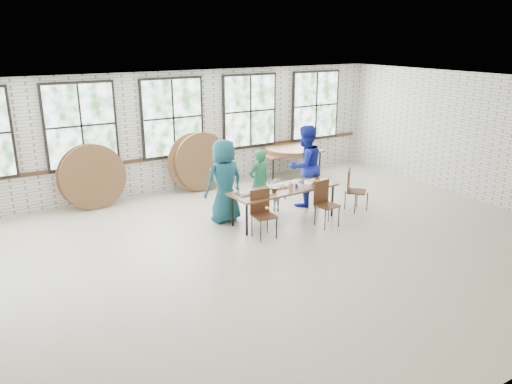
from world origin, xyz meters
TOP-DOWN VIEW (x-y plane):
  - room at (0.00, 4.44)m, footprint 12.00×12.00m
  - dining_table at (1.14, 1.17)m, footprint 2.44×0.92m
  - chair_near_left at (0.31, 0.69)m, footprint 0.45×0.44m
  - chair_near_right at (1.75, 0.56)m, footprint 0.47×0.46m
  - chair_spare at (2.88, 0.97)m, footprint 0.58×0.58m
  - adult_teal at (0.06, 1.82)m, footprint 0.92×0.64m
  - adult_green at (0.92, 1.82)m, footprint 0.59×0.43m
  - toddler at (1.37, 1.82)m, footprint 0.55×0.43m
  - adult_blue at (2.15, 1.82)m, footprint 0.98×0.80m
  - storage_table at (3.22, 3.90)m, footprint 1.82×0.79m
  - tabletop_clutter at (1.24, 1.13)m, footprint 2.06×0.61m
  - round_tops_stacked at (3.22, 3.90)m, footprint 1.50×1.50m
  - round_tops_leaning at (-0.80, 4.12)m, footprint 4.28×0.41m

SIDE VIEW (x-z plane):
  - toddler at x=1.37m, z-range 0.00..0.75m
  - chair_near_left at x=0.31m, z-range 0.08..1.03m
  - chair_near_right at x=1.75m, z-range 0.08..1.03m
  - chair_spare at x=2.88m, z-range 0.08..1.03m
  - storage_table at x=3.22m, z-range 0.32..1.06m
  - dining_table at x=1.14m, z-range 0.32..1.06m
  - round_tops_leaning at x=-0.80m, z-range -0.01..1.48m
  - adult_green at x=0.92m, z-range 0.00..1.48m
  - tabletop_clutter at x=1.24m, z-range 0.71..0.82m
  - round_tops_stacked at x=3.22m, z-range 0.74..0.87m
  - adult_teal at x=0.06m, z-range 0.00..1.79m
  - adult_blue at x=2.15m, z-range 0.00..1.89m
  - room at x=0.00m, z-range -4.17..7.83m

